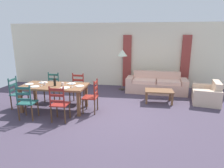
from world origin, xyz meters
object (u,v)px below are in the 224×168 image
object	(u,v)px
dining_chair_near_left	(27,102)
standing_lamp	(122,55)
coffee_table	(159,92)
dining_chair_head_east	(92,96)
wine_bottle	(55,82)
coffee_cup_primary	(63,84)
dining_chair_far_right	(77,88)
couch	(156,85)
dining_table	(54,88)
armchair_upholstered	(208,95)
wine_glass_near_right	(72,83)
dining_chair_near_right	(59,104)
dining_chair_head_west	(17,93)
coffee_cup_secondary	(45,83)
wine_glass_near_left	(41,82)
dining_chair_far_left	(52,87)

from	to	relation	value
dining_chair_near_left	standing_lamp	world-z (taller)	standing_lamp
coffee_table	standing_lamp	size ratio (longest dim) A/B	0.55
dining_chair_head_east	wine_bottle	distance (m)	1.15
dining_chair_head_east	coffee_cup_primary	xyz separation A→B (m)	(-0.88, 0.06, 0.32)
dining_chair_far_right	couch	bearing A→B (deg)	30.83
dining_table	armchair_upholstered	bearing A→B (deg)	15.91
couch	armchair_upholstered	world-z (taller)	couch
wine_glass_near_right	standing_lamp	world-z (taller)	standing_lamp
wine_glass_near_right	coffee_cup_primary	size ratio (longest dim) A/B	1.79
dining_chair_head_east	coffee_cup_primary	distance (m)	0.94
wine_bottle	coffee_cup_primary	bearing A→B (deg)	19.66
dining_chair_near_right	coffee_table	size ratio (longest dim) A/B	1.07
dining_chair_head_west	coffee_cup_secondary	bearing A→B (deg)	2.07
dining_chair_far_right	dining_chair_head_west	bearing A→B (deg)	-154.56
dining_chair_head_west	coffee_table	xyz separation A→B (m)	(4.29, 1.15, -0.12)
coffee_cup_secondary	couch	bearing A→B (deg)	34.46
dining_chair_far_right	wine_glass_near_left	world-z (taller)	dining_chair_far_right
coffee_cup_secondary	couch	distance (m)	4.15
dining_chair_head_west	dining_chair_near_right	bearing A→B (deg)	-23.88
coffee_cup_secondary	armchair_upholstered	bearing A→B (deg)	15.11
coffee_table	dining_chair_near_left	bearing A→B (deg)	-152.13
dining_chair_near_right	standing_lamp	world-z (taller)	standing_lamp
coffee_table	wine_glass_near_left	bearing A→B (deg)	-160.09
armchair_upholstered	wine_bottle	bearing A→B (deg)	-163.35
dining_table	armchair_upholstered	world-z (taller)	dining_table
wine_glass_near_left	couch	bearing A→B (deg)	35.60
wine_bottle	coffee_cup_secondary	world-z (taller)	wine_bottle
couch	coffee_cup_secondary	bearing A→B (deg)	-145.54
dining_chair_near_right	couch	world-z (taller)	dining_chair_near_right
dining_chair_far_left	standing_lamp	bearing A→B (deg)	38.56
dining_chair_far_left	dining_chair_head_east	world-z (taller)	same
wine_glass_near_left	coffee_cup_primary	distance (m)	0.60
armchair_upholstered	standing_lamp	size ratio (longest dim) A/B	0.79
dining_table	coffee_table	bearing A→B (deg)	19.61
dining_chair_near_left	coffee_cup_secondary	size ratio (longest dim) A/B	10.67
dining_chair_near_left	dining_chair_head_west	bearing A→B (deg)	135.93
coffee_cup_secondary	couch	xyz separation A→B (m)	(3.40, 2.33, -0.50)
dining_chair_far_left	wine_glass_near_right	size ratio (longest dim) A/B	5.96
coffee_table	standing_lamp	bearing A→B (deg)	134.09
dining_chair_near_right	dining_chair_far_right	bearing A→B (deg)	90.99
dining_chair_head_west	couch	xyz separation A→B (m)	(4.29, 2.36, -0.19)
couch	armchair_upholstered	distance (m)	1.89
dining_chair_near_left	dining_chair_far_left	distance (m)	1.52
dining_chair_far_left	wine_glass_near_right	xyz separation A→B (m)	(1.04, -0.90, 0.38)
wine_glass_near_right	armchair_upholstered	distance (m)	4.42
wine_bottle	coffee_table	world-z (taller)	wine_bottle
dining_chair_near_right	coffee_cup_primary	size ratio (longest dim) A/B	10.67
dining_chair_far_right	dining_chair_head_east	xyz separation A→B (m)	(0.69, -0.77, 0.00)
dining_table	wine_glass_near_left	bearing A→B (deg)	-157.31
dining_chair_head_east	coffee_table	xyz separation A→B (m)	(1.98, 1.15, -0.12)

